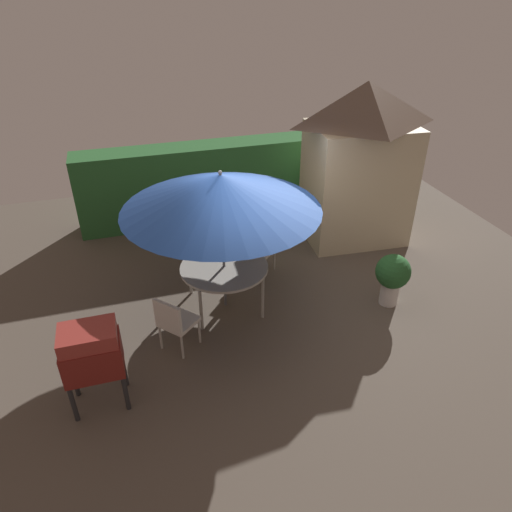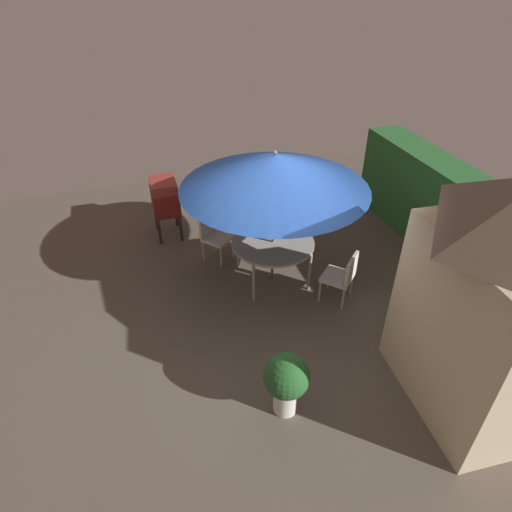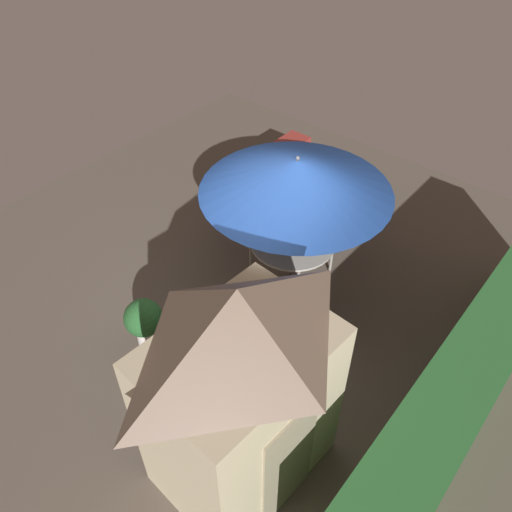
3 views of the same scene
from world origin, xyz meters
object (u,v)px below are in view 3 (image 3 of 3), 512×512
(garden_shed, at_px, (241,390))
(bbq_grill, at_px, (291,156))
(patio_table, at_px, (292,243))
(potted_plant_by_shed, at_px, (144,321))
(chair_near_shed, at_px, (286,207))
(patio_umbrella, at_px, (297,176))
(chair_far_side, at_px, (302,308))

(garden_shed, height_order, bbq_grill, garden_shed)
(garden_shed, bearing_deg, patio_table, -152.98)
(garden_shed, distance_m, potted_plant_by_shed, 2.56)
(chair_near_shed, relative_size, potted_plant_by_shed, 0.99)
(garden_shed, bearing_deg, potted_plant_by_shed, -101.41)
(patio_umbrella, relative_size, chair_far_side, 3.30)
(garden_shed, xyz_separation_m, bbq_grill, (-5.08, -3.11, -0.74))
(patio_table, bearing_deg, chair_near_shed, -138.29)
(patio_umbrella, relative_size, potted_plant_by_shed, 3.27)
(garden_shed, bearing_deg, chair_near_shed, -149.11)
(chair_near_shed, bearing_deg, patio_table, 41.71)
(patio_table, relative_size, patio_umbrella, 0.47)
(patio_umbrella, xyz_separation_m, chair_far_side, (0.91, 0.87, -1.51))
(garden_shed, xyz_separation_m, potted_plant_by_shed, (-0.46, -2.30, -1.03))
(bbq_grill, xyz_separation_m, chair_near_shed, (1.07, 0.71, -0.33))
(patio_umbrella, height_order, potted_plant_by_shed, patio_umbrella)
(chair_near_shed, xyz_separation_m, potted_plant_by_shed, (3.55, 0.10, 0.03))
(bbq_grill, bearing_deg, patio_table, 37.63)
(bbq_grill, distance_m, chair_far_side, 3.79)
(bbq_grill, height_order, chair_far_side, bbq_grill)
(garden_shed, height_order, chair_near_shed, garden_shed)
(garden_shed, height_order, potted_plant_by_shed, garden_shed)
(patio_table, height_order, potted_plant_by_shed, potted_plant_by_shed)
(chair_far_side, bearing_deg, bbq_grill, -140.25)
(patio_umbrella, height_order, chair_near_shed, patio_umbrella)
(garden_shed, relative_size, chair_far_side, 3.46)
(garden_shed, xyz_separation_m, chair_near_shed, (-4.01, -2.40, -1.07))
(garden_shed, bearing_deg, patio_umbrella, -152.98)
(chair_far_side, bearing_deg, garden_shed, 17.76)
(patio_umbrella, relative_size, chair_near_shed, 3.30)
(garden_shed, relative_size, patio_table, 2.22)
(chair_near_shed, bearing_deg, potted_plant_by_shed, 1.61)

